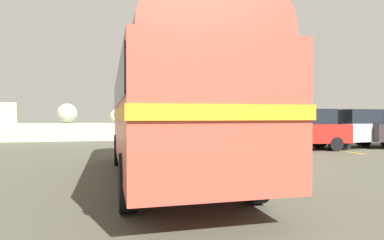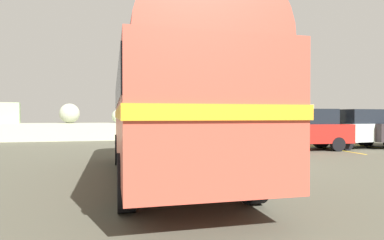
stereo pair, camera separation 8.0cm
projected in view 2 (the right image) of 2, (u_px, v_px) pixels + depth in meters
The scene contains 6 objects.
ground at pixel (216, 165), 10.33m from camera, with size 32.00×26.00×0.02m.
breakwater at pixel (162, 128), 21.80m from camera, with size 31.36×2.02×2.47m.
vintage_coach at pixel (167, 97), 8.04m from camera, with size 2.67×8.65×3.70m.
parked_car_nearest at pixel (304, 129), 14.78m from camera, with size 4.21×2.00×1.86m.
parked_car_middle at pixel (357, 128), 15.73m from camera, with size 4.25×2.11×1.86m.
lamp_post at pixel (189, 82), 17.53m from camera, with size 1.16×0.52×6.02m.
Camera 2 is at (-2.94, -9.91, 1.59)m, focal length 30.41 mm.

